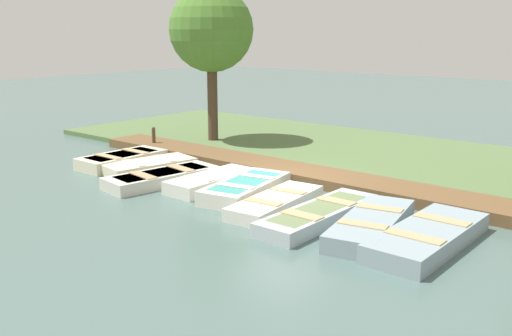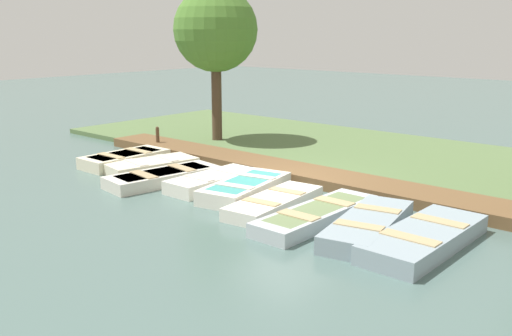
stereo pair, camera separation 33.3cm
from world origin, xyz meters
The scene contains 14 objects.
ground_plane centered at (0.00, 0.00, 0.00)m, with size 80.00×80.00×0.00m, color #4C6660.
shore_bank centered at (-5.00, 0.00, 0.09)m, with size 8.00×24.00×0.18m.
dock_walkway centered at (-1.26, 0.00, 0.15)m, with size 1.42×16.58×0.29m.
rowboat_0 centered at (1.00, -5.51, 0.20)m, with size 2.74×1.22×0.40m.
rowboat_1 centered at (0.98, -4.22, 0.17)m, with size 2.87×1.69×0.35m.
rowboat_2 centered at (1.65, -2.88, 0.18)m, with size 3.35×1.59×0.36m.
rowboat_3 centered at (1.07, -1.49, 0.19)m, with size 2.72×1.04×0.38m.
rowboat_4 centered at (1.09, -0.30, 0.20)m, with size 3.05×1.71×0.41m.
rowboat_5 centered at (1.49, 1.00, 0.16)m, with size 3.06×1.32×0.34m.
rowboat_6 centered at (1.61, 2.31, 0.17)m, with size 3.56×1.04×0.34m.
rowboat_7 centered at (1.54, 3.56, 0.20)m, with size 3.38×1.71×0.40m.
rowboat_8 centered at (1.47, 4.78, 0.20)m, with size 3.41×1.25×0.40m.
mooring_post_near centered at (-1.13, -6.48, 0.43)m, with size 0.13×0.13×0.86m.
park_tree_far_left centered at (-3.32, -5.68, 4.15)m, with size 3.03×3.03×5.70m.
Camera 1 is at (11.79, 8.92, 4.13)m, focal length 40.00 mm.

